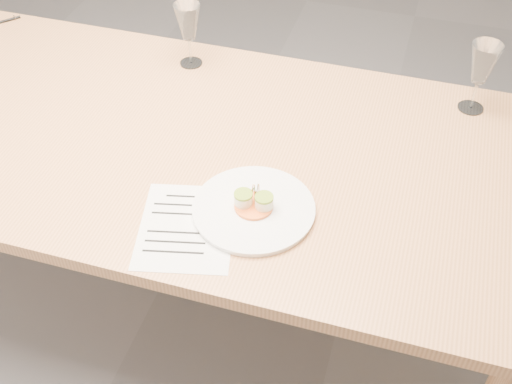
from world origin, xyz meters
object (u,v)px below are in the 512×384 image
(ballpoint_pen, at_px, (2,22))
(wine_glass_2, at_px, (483,65))
(dinner_plate, at_px, (254,208))
(wine_glass_1, at_px, (188,23))
(recipe_sheet, at_px, (187,227))
(dining_table, at_px, (137,146))

(ballpoint_pen, distance_m, wine_glass_2, 1.65)
(dinner_plate, distance_m, wine_glass_1, 0.73)
(ballpoint_pen, relative_size, wine_glass_2, 0.50)
(recipe_sheet, bearing_deg, wine_glass_2, 34.44)
(wine_glass_1, xyz_separation_m, wine_glass_2, (0.90, 0.01, 0.01))
(dining_table, distance_m, ballpoint_pen, 0.83)
(dining_table, bearing_deg, ballpoint_pen, 149.20)
(dining_table, distance_m, wine_glass_1, 0.43)
(wine_glass_2, bearing_deg, recipe_sheet, -132.37)
(ballpoint_pen, bearing_deg, dinner_plate, -79.32)
(dining_table, height_order, wine_glass_2, wine_glass_2)
(dinner_plate, relative_size, ballpoint_pen, 2.87)
(ballpoint_pen, distance_m, wine_glass_1, 0.76)
(dining_table, distance_m, recipe_sheet, 0.44)
(wine_glass_1, bearing_deg, recipe_sheet, -69.92)
(dining_table, bearing_deg, wine_glass_2, 22.32)
(ballpoint_pen, xyz_separation_m, wine_glass_2, (1.64, -0.04, 0.15))
(dinner_plate, xyz_separation_m, ballpoint_pen, (-1.14, 0.65, -0.01))
(dinner_plate, xyz_separation_m, recipe_sheet, (-0.14, -0.10, -0.01))
(dinner_plate, bearing_deg, wine_glass_2, 50.54)
(ballpoint_pen, bearing_deg, wine_glass_1, -53.88)
(dinner_plate, bearing_deg, dining_table, 152.75)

